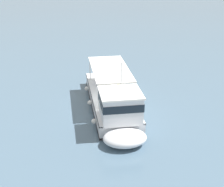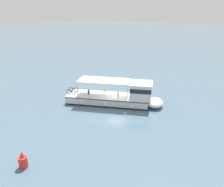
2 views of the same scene
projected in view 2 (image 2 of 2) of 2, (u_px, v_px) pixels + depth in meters
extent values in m
plane|color=slate|center=(117.00, 104.00, 29.72)|extent=(400.00, 400.00, 0.00)
cube|color=silver|center=(108.00, 99.00, 29.81)|extent=(10.92, 8.26, 1.10)
ellipsoid|color=silver|center=(155.00, 103.00, 28.71)|extent=(3.39, 3.65, 1.01)
cube|color=black|center=(108.00, 102.00, 29.97)|extent=(10.94, 8.29, 0.16)
cube|color=#2D2D33|center=(108.00, 96.00, 29.65)|extent=(10.95, 8.31, 0.10)
cube|color=silver|center=(141.00, 91.00, 28.51)|extent=(3.62, 3.67, 1.90)
cube|color=#19232D|center=(141.00, 88.00, 28.39)|extent=(3.69, 3.74, 0.56)
cube|color=white|center=(141.00, 83.00, 28.16)|extent=(3.84, 3.88, 0.12)
cube|color=white|center=(104.00, 80.00, 28.99)|extent=(7.27, 5.95, 0.10)
cylinder|color=silver|center=(130.00, 86.00, 30.03)|extent=(0.08, 0.08, 2.00)
cylinder|color=silver|center=(127.00, 93.00, 27.52)|extent=(0.08, 0.08, 2.00)
cylinder|color=silver|center=(84.00, 83.00, 31.18)|extent=(0.08, 0.08, 2.00)
cylinder|color=silver|center=(77.00, 90.00, 28.68)|extent=(0.08, 0.08, 2.00)
cylinder|color=silver|center=(144.00, 74.00, 27.70)|extent=(0.06, 0.06, 2.20)
sphere|color=white|center=(131.00, 107.00, 27.59)|extent=(0.36, 0.36, 0.36)
sphere|color=white|center=(105.00, 105.00, 28.18)|extent=(0.36, 0.36, 0.36)
sphere|color=white|center=(82.00, 103.00, 28.73)|extent=(0.36, 0.36, 0.36)
torus|color=black|center=(76.00, 90.00, 30.73)|extent=(0.60, 0.39, 0.66)
torus|color=black|center=(71.00, 89.00, 30.86)|extent=(0.60, 0.39, 0.66)
cylinder|color=maroon|center=(74.00, 89.00, 30.75)|extent=(0.63, 0.41, 0.06)
torus|color=black|center=(74.00, 92.00, 29.90)|extent=(0.60, 0.39, 0.66)
torus|color=black|center=(69.00, 92.00, 30.03)|extent=(0.60, 0.39, 0.66)
cylinder|color=#232328|center=(71.00, 91.00, 29.92)|extent=(0.63, 0.41, 0.06)
cube|color=#2D4CA5|center=(89.00, 92.00, 29.31)|extent=(0.35, 0.39, 0.52)
sphere|color=beige|center=(89.00, 90.00, 29.18)|extent=(0.20, 0.20, 0.20)
cube|color=yellow|center=(105.00, 90.00, 30.24)|extent=(0.35, 0.39, 0.52)
sphere|color=beige|center=(105.00, 87.00, 30.11)|extent=(0.20, 0.20, 0.20)
cube|color=yellow|center=(118.00, 94.00, 28.66)|extent=(0.35, 0.39, 0.52)
sphere|color=tan|center=(118.00, 92.00, 28.53)|extent=(0.20, 0.20, 0.20)
cylinder|color=red|center=(23.00, 162.00, 17.56)|extent=(0.70, 0.70, 0.90)
cone|color=red|center=(22.00, 155.00, 17.32)|extent=(0.42, 0.42, 0.50)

